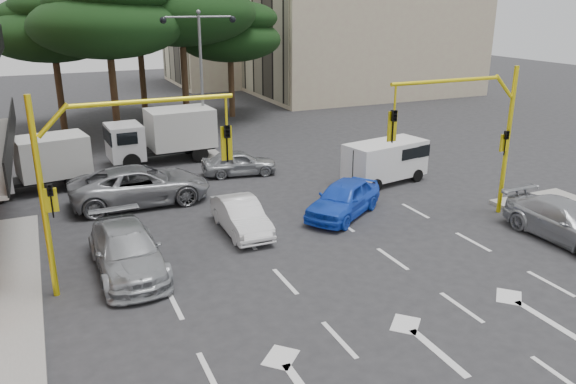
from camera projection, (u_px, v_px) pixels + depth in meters
name	position (u px, v px, depth m)	size (l,w,h in m)	color
ground	(341.00, 270.00, 18.38)	(120.00, 120.00, 0.00)	#28282B
median_strip	(205.00, 153.00, 32.19)	(1.40, 6.00, 0.15)	gray
apartment_beige_far	(247.00, 1.00, 58.72)	(16.20, 12.15, 16.70)	#C1A991
pine_left_near	(107.00, 14.00, 33.40)	(9.15, 9.15, 10.23)	#382616
pine_center	(181.00, 2.00, 36.83)	(9.98, 9.98, 11.16)	#382616
pine_left_far	(52.00, 25.00, 35.93)	(8.32, 8.32, 9.30)	#382616
pine_right	(231.00, 32.00, 40.77)	(7.49, 7.49, 8.37)	#382616
pine_back	(138.00, 12.00, 40.61)	(9.15, 9.15, 10.23)	#382616
signal_mast_right	(475.00, 124.00, 21.46)	(5.79, 0.37, 6.00)	yellow
signal_mast_left	(106.00, 164.00, 16.23)	(5.79, 0.37, 6.00)	yellow
street_lamp_center	(201.00, 58.00, 30.47)	(4.16, 0.36, 7.77)	slate
car_white_hatch	(241.00, 216.00, 21.21)	(1.35, 3.86, 1.27)	white
car_blue_compact	(344.00, 199.00, 22.81)	(1.72, 4.28, 1.46)	blue
car_silver_wagon	(127.00, 251.00, 18.05)	(2.04, 5.02, 1.46)	#9EA1A5
car_silver_cross_a	(141.00, 185.00, 24.19)	(2.73, 5.91, 1.64)	gray
car_silver_cross_b	(239.00, 163.00, 28.23)	(1.50, 3.72, 1.27)	#989BA0
car_silver_parked	(567.00, 222.00, 20.44)	(1.99, 4.90, 1.42)	#A1A3A9
van_white	(385.00, 162.00, 26.98)	(1.84, 4.06, 2.03)	white
box_truck_a	(32.00, 165.00, 25.55)	(2.13, 5.07, 2.49)	silver
box_truck_b	(162.00, 136.00, 30.38)	(2.41, 5.74, 2.82)	silver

